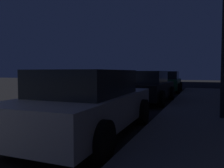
# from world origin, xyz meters

# --- Properties ---
(car_silver) EXTENTS (2.10, 4.42, 1.43)m
(car_silver) POSITION_xyz_m (2.85, 4.06, 0.72)
(car_silver) COLOR #B7B7BF
(car_silver) RESTS_ON ground
(car_black) EXTENTS (2.03, 4.28, 1.43)m
(car_black) POSITION_xyz_m (2.85, 9.83, 0.70)
(car_black) COLOR black
(car_black) RESTS_ON ground
(car_green) EXTENTS (2.05, 4.21, 1.43)m
(car_green) POSITION_xyz_m (2.85, 15.60, 0.70)
(car_green) COLOR #19592D
(car_green) RESTS_ON ground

